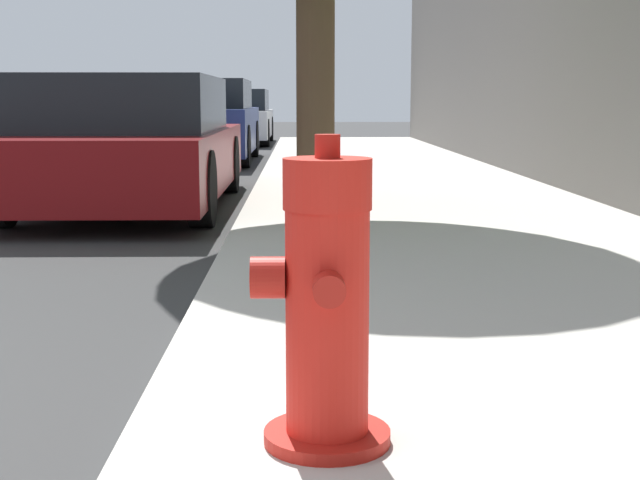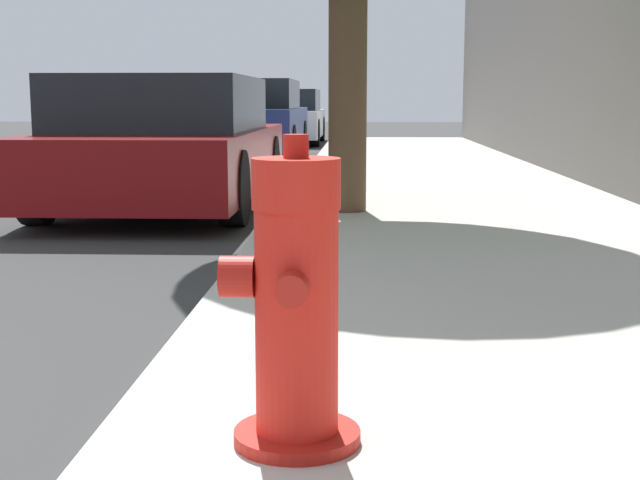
{
  "view_description": "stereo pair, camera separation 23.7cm",
  "coord_description": "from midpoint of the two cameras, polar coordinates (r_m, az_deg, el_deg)",
  "views": [
    {
      "loc": [
        2.65,
        -2.0,
        1.05
      ],
      "look_at": [
        2.73,
        1.5,
        0.49
      ],
      "focal_mm": 50.0,
      "sensor_mm": 36.0,
      "label": 1
    },
    {
      "loc": [
        2.89,
        -1.99,
        1.05
      ],
      "look_at": [
        2.73,
        1.5,
        0.49
      ],
      "focal_mm": 50.0,
      "sensor_mm": 36.0,
      "label": 2
    }
  ],
  "objects": [
    {
      "name": "parked_car_mid",
      "position": [
        15.2,
        -8.12,
        7.49
      ],
      "size": [
        1.8,
        4.29,
        1.37
      ],
      "color": "navy",
      "rests_on": "ground_plane"
    },
    {
      "name": "parked_car_near",
      "position": [
        8.84,
        -12.83,
        5.98
      ],
      "size": [
        1.86,
        4.5,
        1.26
      ],
      "color": "maroon",
      "rests_on": "ground_plane"
    },
    {
      "name": "fire_hydrant",
      "position": [
        2.36,
        -2.51,
        -4.34
      ],
      "size": [
        0.37,
        0.37,
        0.83
      ],
      "color": "red",
      "rests_on": "sidewalk_slab"
    },
    {
      "name": "parked_car_far",
      "position": [
        21.37,
        -5.89,
        7.81
      ],
      "size": [
        1.79,
        4.29,
        1.28
      ],
      "color": "silver",
      "rests_on": "ground_plane"
    }
  ]
}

